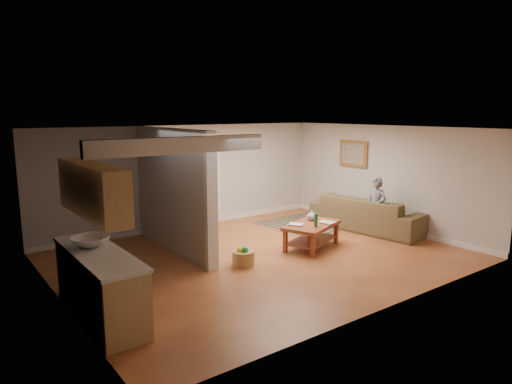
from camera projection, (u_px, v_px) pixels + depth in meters
ground at (262, 256)px, 9.03m from camera, size 7.50×7.50×0.00m
room_shell at (203, 186)px, 8.48m from camera, size 7.54×6.02×2.52m
area_rug at (316, 222)px, 11.76m from camera, size 2.63×1.93×0.01m
sofa at (368, 230)px, 11.04m from camera, size 1.44×2.90×0.81m
coffee_table at (312, 229)px, 9.54m from camera, size 1.51×1.20×0.78m
tv_console at (176, 210)px, 10.21m from camera, size 0.45×1.13×0.96m
speaker_left at (187, 226)px, 9.30m from camera, size 0.11×0.11×1.02m
speaker_right at (181, 227)px, 9.54m from camera, size 0.09×0.09×0.87m
toy_basket at (243, 257)px, 8.47m from camera, size 0.42×0.42×0.37m
child at (375, 236)px, 10.50m from camera, size 0.38×0.53×1.36m
toddler at (203, 227)px, 11.29m from camera, size 0.52×0.49×0.86m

